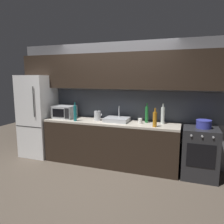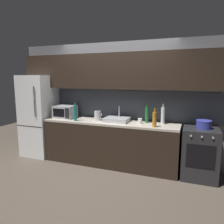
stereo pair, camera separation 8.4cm
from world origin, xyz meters
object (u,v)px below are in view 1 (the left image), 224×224
object	(u,v)px
wine_bottle_green	(147,114)
wine_bottle_clear	(163,115)
oven_range	(200,153)
microwave	(64,112)
mug_white	(140,121)
wine_bottle_amber	(155,119)
refrigerator	(38,116)
kettle	(97,116)
wine_bottle_teal	(75,113)
cooking_pot	(204,124)

from	to	relation	value
wine_bottle_green	wine_bottle_clear	xyz separation A→B (m)	(0.31, -0.01, 0.00)
oven_range	microwave	size ratio (longest dim) A/B	1.96
mug_white	oven_range	bearing A→B (deg)	-1.06
wine_bottle_clear	wine_bottle_amber	bearing A→B (deg)	-108.38
refrigerator	kettle	xyz separation A→B (m)	(1.47, 0.01, 0.09)
wine_bottle_teal	wine_bottle_green	bearing A→B (deg)	13.10
refrigerator	wine_bottle_clear	world-z (taller)	refrigerator
microwave	cooking_pot	world-z (taller)	microwave
wine_bottle_green	cooking_pot	size ratio (longest dim) A/B	1.48
oven_range	mug_white	size ratio (longest dim) A/B	9.21
wine_bottle_amber	mug_white	world-z (taller)	wine_bottle_amber
wine_bottle_teal	cooking_pot	bearing A→B (deg)	4.46
wine_bottle_clear	mug_white	distance (m)	0.44
kettle	wine_bottle_amber	world-z (taller)	wine_bottle_amber
wine_bottle_green	oven_range	bearing A→B (deg)	-7.89
wine_bottle_amber	wine_bottle_clear	world-z (taller)	wine_bottle_clear
kettle	wine_bottle_clear	world-z (taller)	wine_bottle_clear
wine_bottle_amber	cooking_pot	size ratio (longest dim) A/B	1.30
kettle	mug_white	world-z (taller)	kettle
oven_range	kettle	distance (m)	2.06
wine_bottle_teal	mug_white	xyz separation A→B (m)	(1.29, 0.21, -0.11)
wine_bottle_amber	cooking_pot	world-z (taller)	wine_bottle_amber
refrigerator	oven_range	xyz separation A→B (m)	(3.45, -0.00, -0.46)
wine_bottle_clear	cooking_pot	xyz separation A→B (m)	(0.72, -0.13, -0.09)
mug_white	wine_bottle_clear	bearing A→B (deg)	14.85
wine_bottle_green	cooking_pot	bearing A→B (deg)	-7.56
wine_bottle_clear	mug_white	bearing A→B (deg)	-165.15
oven_range	wine_bottle_teal	xyz separation A→B (m)	(-2.39, -0.19, 0.61)
wine_bottle_teal	cooking_pot	xyz separation A→B (m)	(2.42, 0.19, -0.09)
wine_bottle_green	wine_bottle_clear	size ratio (longest dim) A/B	0.99
oven_range	wine_bottle_amber	world-z (taller)	wine_bottle_amber
cooking_pot	mug_white	bearing A→B (deg)	179.04
wine_bottle_clear	mug_white	world-z (taller)	wine_bottle_clear
microwave	wine_bottle_teal	bearing A→B (deg)	-28.31
wine_bottle_green	kettle	bearing A→B (deg)	-172.72
refrigerator	oven_range	bearing A→B (deg)	-0.02
kettle	wine_bottle_teal	xyz separation A→B (m)	(-0.41, -0.20, 0.06)
wine_bottle_green	cooking_pot	xyz separation A→B (m)	(1.02, -0.14, -0.09)
wine_bottle_clear	cooking_pot	distance (m)	0.73
refrigerator	wine_bottle_clear	bearing A→B (deg)	2.65
wine_bottle_green	wine_bottle_teal	distance (m)	1.43
oven_range	mug_white	world-z (taller)	mug_white
refrigerator	microwave	distance (m)	0.69
wine_bottle_green	cooking_pot	distance (m)	1.04
mug_white	kettle	bearing A→B (deg)	-179.39
oven_range	kettle	size ratio (longest dim) A/B	4.12
oven_range	cooking_pot	size ratio (longest dim) A/B	3.49
refrigerator	wine_bottle_teal	distance (m)	1.09
refrigerator	microwave	bearing A→B (deg)	1.55
refrigerator	wine_bottle_clear	xyz separation A→B (m)	(2.77, 0.13, 0.15)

